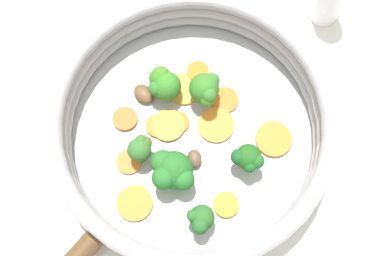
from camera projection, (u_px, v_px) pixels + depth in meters
name	position (u px, v px, depth m)	size (l,w,h in m)	color
ground_plane	(192.00, 134.00, 0.59)	(4.00, 4.00, 0.00)	white
skillet	(192.00, 133.00, 0.59)	(0.33, 0.33, 0.01)	#B2B5B7
skillet_rim_wall	(192.00, 124.00, 0.55)	(0.35, 0.35, 0.06)	#B1AFB7
skillet_rivet_left	(86.00, 201.00, 0.55)	(0.01, 0.01, 0.01)	#B4B2BB
skillet_rivet_right	(134.00, 245.00, 0.53)	(0.01, 0.01, 0.01)	#B0B3B7
carrot_slice_0	(169.00, 164.00, 0.57)	(0.04, 0.04, 0.00)	orange
carrot_slice_1	(226.00, 205.00, 0.55)	(0.03, 0.03, 0.01)	orange
carrot_slice_2	(125.00, 119.00, 0.58)	(0.03, 0.03, 0.01)	orange
carrot_slice_3	(129.00, 162.00, 0.57)	(0.03, 0.03, 0.00)	orange
carrot_slice_4	(274.00, 139.00, 0.58)	(0.05, 0.05, 0.01)	orange
carrot_slice_5	(225.00, 100.00, 0.59)	(0.04, 0.04, 0.00)	orange
carrot_slice_6	(168.00, 125.00, 0.58)	(0.04, 0.04, 0.01)	orange
carrot_slice_7	(158.00, 126.00, 0.58)	(0.03, 0.03, 0.01)	orange
carrot_slice_8	(216.00, 125.00, 0.58)	(0.05, 0.05, 0.00)	orange
carrot_slice_9	(185.00, 89.00, 0.60)	(0.05, 0.05, 0.00)	#F09B36
carrot_slice_10	(179.00, 121.00, 0.58)	(0.03, 0.03, 0.00)	orange
carrot_slice_11	(198.00, 72.00, 0.61)	(0.03, 0.03, 0.01)	orange
carrot_slice_12	(135.00, 203.00, 0.55)	(0.04, 0.04, 0.00)	orange
broccoli_floret_0	(164.00, 84.00, 0.57)	(0.04, 0.04, 0.04)	#629647
broccoli_floret_1	(201.00, 220.00, 0.52)	(0.03, 0.03, 0.04)	#769356
broccoli_floret_2	(140.00, 149.00, 0.55)	(0.03, 0.03, 0.04)	#5D9653
broccoli_floret_3	(172.00, 171.00, 0.54)	(0.05, 0.06, 0.05)	#79A35B
broccoli_floret_4	(205.00, 89.00, 0.57)	(0.04, 0.04, 0.05)	#7AA36E
broccoli_floret_5	(248.00, 159.00, 0.54)	(0.03, 0.04, 0.05)	olive
mushroom_piece_0	(144.00, 94.00, 0.59)	(0.03, 0.02, 0.01)	brown
mushroom_piece_1	(194.00, 158.00, 0.56)	(0.02, 0.02, 0.01)	brown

